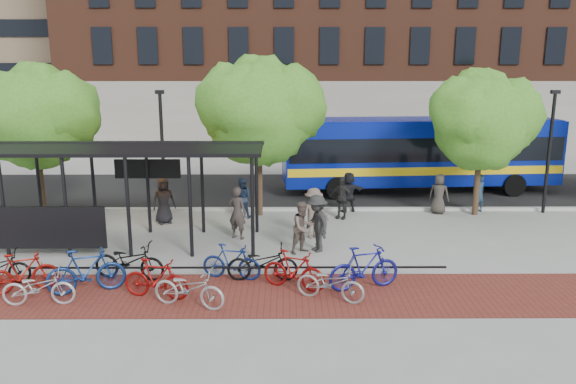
{
  "coord_description": "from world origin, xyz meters",
  "views": [
    {
      "loc": [
        -1.95,
        -19.33,
        6.19
      ],
      "look_at": [
        -1.84,
        0.59,
        1.6
      ],
      "focal_mm": 35.0,
      "sensor_mm": 36.0,
      "label": 1
    }
  ],
  "objects_px": {
    "bike_7": "(232,262)",
    "bike_8": "(262,263)",
    "pedestrian_4": "(341,198)",
    "pedestrian_9": "(317,223)",
    "bike_2": "(39,287)",
    "pedestrian_7": "(479,193)",
    "pedestrian_2": "(242,198)",
    "tree_c": "(484,117)",
    "pedestrian_6": "(439,194)",
    "lamp_post_right": "(549,148)",
    "bus": "(419,150)",
    "bike_5": "(156,279)",
    "pedestrian_8": "(303,227)",
    "bike_1": "(22,273)",
    "pedestrian_0": "(164,200)",
    "bike_3": "(86,271)",
    "tree_b": "(261,107)",
    "bike_6": "(189,288)",
    "pedestrian_5": "(349,192)",
    "pedestrian_1": "(237,213)",
    "bike_9": "(294,270)",
    "bike_10": "(330,283)",
    "tree_a": "(37,113)",
    "bike_4": "(129,261)",
    "pedestrian_3": "(314,213)",
    "lamp_post_left": "(162,149)"
  },
  "relations": [
    {
      "from": "pedestrian_5",
      "to": "bike_8",
      "type": "bearing_deg",
      "value": 46.79
    },
    {
      "from": "lamp_post_left",
      "to": "pedestrian_8",
      "type": "xyz_separation_m",
      "value": [
        5.64,
        -5.1,
        -1.87
      ]
    },
    {
      "from": "lamp_post_right",
      "to": "pedestrian_4",
      "type": "xyz_separation_m",
      "value": [
        -8.67,
        -0.88,
        -1.88
      ]
    },
    {
      "from": "pedestrian_2",
      "to": "pedestrian_5",
      "type": "bearing_deg",
      "value": -169.49
    },
    {
      "from": "pedestrian_0",
      "to": "tree_b",
      "type": "bearing_deg",
      "value": -9.36
    },
    {
      "from": "bike_2",
      "to": "pedestrian_7",
      "type": "bearing_deg",
      "value": -61.33
    },
    {
      "from": "bike_10",
      "to": "bike_4",
      "type": "bearing_deg",
      "value": 97.33
    },
    {
      "from": "bike_1",
      "to": "pedestrian_0",
      "type": "distance_m",
      "value": 7.3
    },
    {
      "from": "bike_2",
      "to": "pedestrian_2",
      "type": "bearing_deg",
      "value": -32.57
    },
    {
      "from": "pedestrian_0",
      "to": "pedestrian_4",
      "type": "distance_m",
      "value": 7.08
    },
    {
      "from": "bike_7",
      "to": "bike_8",
      "type": "bearing_deg",
      "value": -83.79
    },
    {
      "from": "pedestrian_4",
      "to": "pedestrian_9",
      "type": "distance_m",
      "value": 4.23
    },
    {
      "from": "bus",
      "to": "pedestrian_8",
      "type": "bearing_deg",
      "value": -127.03
    },
    {
      "from": "bike_6",
      "to": "pedestrian_5",
      "type": "distance_m",
      "value": 10.9
    },
    {
      "from": "bike_1",
      "to": "pedestrian_1",
      "type": "bearing_deg",
      "value": -72.48
    },
    {
      "from": "bike_8",
      "to": "pedestrian_2",
      "type": "bearing_deg",
      "value": 9.2
    },
    {
      "from": "bus",
      "to": "bike_5",
      "type": "height_order",
      "value": "bus"
    },
    {
      "from": "bike_1",
      "to": "bike_6",
      "type": "bearing_deg",
      "value": -125.8
    },
    {
      "from": "bike_7",
      "to": "tree_a",
      "type": "bearing_deg",
      "value": 63.02
    },
    {
      "from": "tree_b",
      "to": "bike_6",
      "type": "distance_m",
      "value": 10.06
    },
    {
      "from": "pedestrian_2",
      "to": "bike_2",
      "type": "bearing_deg",
      "value": 60.38
    },
    {
      "from": "tree_c",
      "to": "bike_5",
      "type": "height_order",
      "value": "tree_c"
    },
    {
      "from": "pedestrian_2",
      "to": "bike_3",
      "type": "bearing_deg",
      "value": 63.52
    },
    {
      "from": "bike_8",
      "to": "tree_b",
      "type": "bearing_deg",
      "value": 2.32
    },
    {
      "from": "pedestrian_9",
      "to": "pedestrian_4",
      "type": "bearing_deg",
      "value": 138.28
    },
    {
      "from": "tree_a",
      "to": "bike_5",
      "type": "distance_m",
      "value": 11.36
    },
    {
      "from": "bike_4",
      "to": "bus",
      "type": "bearing_deg",
      "value": -33.16
    },
    {
      "from": "bike_3",
      "to": "pedestrian_8",
      "type": "relative_size",
      "value": 1.2
    },
    {
      "from": "pedestrian_7",
      "to": "pedestrian_8",
      "type": "distance_m",
      "value": 9.23
    },
    {
      "from": "lamp_post_right",
      "to": "bike_8",
      "type": "xyz_separation_m",
      "value": [
        -11.61,
        -7.56,
        -2.21
      ]
    },
    {
      "from": "tree_a",
      "to": "tree_b",
      "type": "xyz_separation_m",
      "value": [
        9.0,
        0.0,
        0.22
      ]
    },
    {
      "from": "bike_4",
      "to": "pedestrian_7",
      "type": "bearing_deg",
      "value": -48.67
    },
    {
      "from": "pedestrian_4",
      "to": "pedestrian_8",
      "type": "distance_m",
      "value": 4.54
    },
    {
      "from": "tree_b",
      "to": "bike_5",
      "type": "bearing_deg",
      "value": -106.29
    },
    {
      "from": "bike_1",
      "to": "pedestrian_8",
      "type": "xyz_separation_m",
      "value": [
        7.83,
        3.27,
        0.31
      ]
    },
    {
      "from": "bike_9",
      "to": "pedestrian_7",
      "type": "height_order",
      "value": "pedestrian_7"
    },
    {
      "from": "bike_3",
      "to": "pedestrian_4",
      "type": "distance_m",
      "value": 10.81
    },
    {
      "from": "pedestrian_1",
      "to": "bike_10",
      "type": "bearing_deg",
      "value": 144.27
    },
    {
      "from": "bike_6",
      "to": "bike_8",
      "type": "xyz_separation_m",
      "value": [
        1.82,
        1.82,
        0.02
      ]
    },
    {
      "from": "bike_1",
      "to": "pedestrian_0",
      "type": "bearing_deg",
      "value": -43.43
    },
    {
      "from": "bike_7",
      "to": "pedestrian_9",
      "type": "bearing_deg",
      "value": -32.71
    },
    {
      "from": "bike_2",
      "to": "pedestrian_7",
      "type": "distance_m",
      "value": 17.36
    },
    {
      "from": "bike_3",
      "to": "bike_1",
      "type": "bearing_deg",
      "value": 68.96
    },
    {
      "from": "pedestrian_2",
      "to": "pedestrian_8",
      "type": "height_order",
      "value": "pedestrian_8"
    },
    {
      "from": "tree_c",
      "to": "pedestrian_6",
      "type": "xyz_separation_m",
      "value": [
        -1.58,
        0.13,
        -3.21
      ]
    },
    {
      "from": "bike_3",
      "to": "pedestrian_6",
      "type": "relative_size",
      "value": 1.24
    },
    {
      "from": "bike_5",
      "to": "pedestrian_6",
      "type": "relative_size",
      "value": 1.09
    },
    {
      "from": "lamp_post_right",
      "to": "bike_2",
      "type": "relative_size",
      "value": 2.74
    },
    {
      "from": "bike_2",
      "to": "pedestrian_5",
      "type": "distance_m",
      "value": 13.13
    },
    {
      "from": "bike_4",
      "to": "pedestrian_3",
      "type": "xyz_separation_m",
      "value": [
        5.57,
        3.96,
        0.36
      ]
    }
  ]
}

